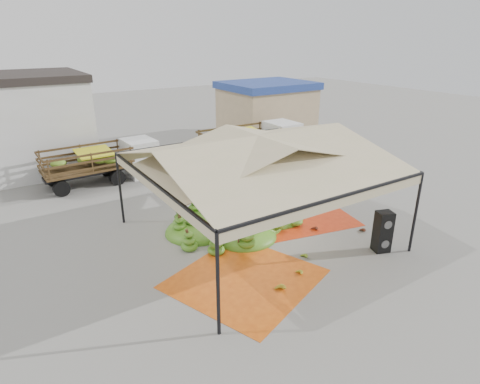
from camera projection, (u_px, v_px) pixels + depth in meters
ground at (256, 236)px, 15.73m from camera, size 90.00×90.00×0.00m
canopy_tent at (258, 155)px, 14.52m from camera, size 8.10×8.10×4.00m
building_tan at (267, 110)px, 30.17m from camera, size 6.30×5.30×4.10m
tarp_left at (245, 279)px, 12.95m from camera, size 5.37×5.25×0.01m
tarp_right at (293, 212)px, 17.80m from camera, size 5.20×5.37×0.01m
banana_heap at (240, 210)px, 16.40m from camera, size 6.53×5.50×1.33m
hand_yellow_a at (298, 272)px, 13.14m from camera, size 0.42×0.35×0.18m
hand_yellow_b at (280, 288)px, 12.29m from camera, size 0.62×0.59×0.22m
hand_red_a at (362, 230)px, 15.97m from camera, size 0.44×0.37×0.19m
hand_red_b at (314, 229)px, 16.07m from camera, size 0.48×0.41×0.20m
hand_green at (303, 256)px, 14.10m from camera, size 0.44×0.37×0.19m
hanging_bunches at (291, 175)px, 14.52m from camera, size 4.74×0.24×0.20m
speaker_stack at (383, 232)px, 14.37m from camera, size 0.68×0.64×1.53m
banana_leaves at (236, 250)px, 14.70m from camera, size 0.96×1.36×3.70m
vendor at (197, 190)px, 17.86m from camera, size 0.66×0.46×1.75m
truck_left at (106, 159)px, 21.13m from camera, size 5.91×2.27×2.00m
truck_right at (255, 140)px, 24.51m from camera, size 6.39×2.26×2.19m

